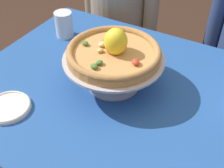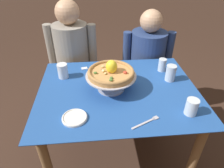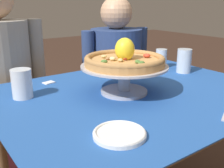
{
  "view_description": "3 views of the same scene",
  "coord_description": "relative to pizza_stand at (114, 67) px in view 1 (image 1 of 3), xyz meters",
  "views": [
    {
      "loc": [
        0.35,
        -0.7,
        1.45
      ],
      "look_at": [
        -0.03,
        -0.02,
        0.79
      ],
      "focal_mm": 46.5,
      "sensor_mm": 36.0,
      "label": 1
    },
    {
      "loc": [
        -0.15,
        -1.16,
        1.61
      ],
      "look_at": [
        -0.04,
        -0.01,
        0.81
      ],
      "focal_mm": 31.98,
      "sensor_mm": 36.0,
      "label": 2
    },
    {
      "loc": [
        -0.71,
        -0.81,
        1.12
      ],
      "look_at": [
        -0.06,
        0.09,
        0.78
      ],
      "focal_mm": 43.11,
      "sensor_mm": 36.0,
      "label": 3
    }
  ],
  "objects": [
    {
      "name": "dining_table",
      "position": [
        0.05,
        -0.02,
        -0.2
      ],
      "size": [
        1.15,
        0.89,
        0.75
      ],
      "color": "olive",
      "rests_on": "ground"
    },
    {
      "name": "sugar_packet",
      "position": [
        -0.2,
        0.31,
        -0.08
      ],
      "size": [
        0.06,
        0.05,
        0.0
      ],
      "primitive_type": "cube",
      "rotation": [
        0.0,
        0.0,
        0.2
      ],
      "color": "white",
      "rests_on": "dining_table"
    },
    {
      "name": "pizza",
      "position": [
        0.0,
        0.0,
        0.06
      ],
      "size": [
        0.32,
        0.32,
        0.11
      ],
      "color": "tan",
      "rests_on": "pizza_stand"
    },
    {
      "name": "diner_left",
      "position": [
        -0.33,
        0.66,
        -0.23
      ],
      "size": [
        0.49,
        0.35,
        1.24
      ],
      "color": "maroon",
      "rests_on": "ground"
    },
    {
      "name": "side_plate",
      "position": [
        -0.24,
        -0.29,
        -0.07
      ],
      "size": [
        0.15,
        0.15,
        0.02
      ],
      "color": "white",
      "rests_on": "dining_table"
    },
    {
      "name": "pizza_stand",
      "position": [
        0.0,
        0.0,
        0.0
      ],
      "size": [
        0.36,
        0.36,
        0.12
      ],
      "color": "#B7B7C1",
      "rests_on": "dining_table"
    },
    {
      "name": "water_glass_back_left",
      "position": [
        -0.36,
        0.19,
        -0.03
      ],
      "size": [
        0.08,
        0.08,
        0.12
      ],
      "color": "white",
      "rests_on": "dining_table"
    }
  ]
}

